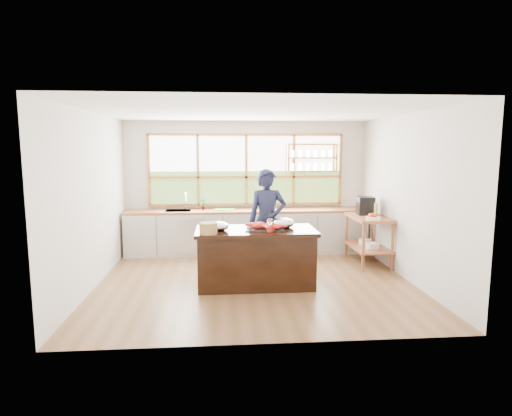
{
  "coord_description": "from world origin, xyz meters",
  "views": [
    {
      "loc": [
        -0.52,
        -6.7,
        2.14
      ],
      "look_at": [
        0.03,
        0.15,
        1.18
      ],
      "focal_mm": 30.0,
      "sensor_mm": 36.0,
      "label": 1
    }
  ],
  "objects": [
    {
      "name": "potted_plant",
      "position": [
        -0.9,
        2.0,
        1.02
      ],
      "size": [
        0.15,
        0.12,
        0.24
      ],
      "primitive_type": "imported",
      "rotation": [
        0.0,
        0.0,
        0.3
      ],
      "color": "slate",
      "rests_on": "back_counter"
    },
    {
      "name": "espresso_machine",
      "position": [
        2.19,
        1.12,
        1.07
      ],
      "size": [
        0.33,
        0.35,
        0.34
      ],
      "primitive_type": "cube",
      "rotation": [
        0.0,
        0.0,
        -0.1
      ],
      "color": "black",
      "rests_on": "right_shelf_unit"
    },
    {
      "name": "lobster_pile",
      "position": [
        0.14,
        -0.26,
        0.96
      ],
      "size": [
        0.55,
        0.48,
        0.08
      ],
      "color": "red",
      "rests_on": "slate_board"
    },
    {
      "name": "wine_glass",
      "position": [
        0.18,
        -0.53,
        1.06
      ],
      "size": [
        0.08,
        0.08,
        0.22
      ],
      "color": "white",
      "rests_on": "island"
    },
    {
      "name": "cutting_board",
      "position": [
        -0.47,
        1.94,
        0.91
      ],
      "size": [
        0.46,
        0.39,
        0.01
      ],
      "primitive_type": "cube",
      "rotation": [
        0.0,
        0.0,
        -0.25
      ],
      "color": "green",
      "rests_on": "back_counter"
    },
    {
      "name": "slate_board",
      "position": [
        0.15,
        -0.25,
        0.91
      ],
      "size": [
        0.55,
        0.41,
        0.02
      ],
      "primitive_type": "cube",
      "rotation": [
        0.0,
        0.0,
        0.01
      ],
      "color": "black",
      "rests_on": "island"
    },
    {
      "name": "island",
      "position": [
        0.0,
        -0.2,
        0.45
      ],
      "size": [
        1.85,
        0.9,
        0.9
      ],
      "color": "black",
      "rests_on": "ground_plane"
    },
    {
      "name": "wicker_basket",
      "position": [
        -0.72,
        -0.51,
        0.98
      ],
      "size": [
        0.26,
        0.26,
        0.17
      ],
      "primitive_type": "cylinder",
      "color": "tan",
      "rests_on": "island"
    },
    {
      "name": "ground_plane",
      "position": [
        0.0,
        0.0,
        0.0
      ],
      "size": [
        5.0,
        5.0,
        0.0
      ],
      "primitive_type": "plane",
      "color": "brown"
    },
    {
      "name": "wine_bottle",
      "position": [
        2.24,
        0.69,
        1.04
      ],
      "size": [
        0.07,
        0.07,
        0.28
      ],
      "primitive_type": "cylinder",
      "rotation": [
        0.0,
        0.0,
        0.05
      ],
      "color": "#95A748",
      "rests_on": "right_shelf_unit"
    },
    {
      "name": "right_shelf_unit",
      "position": [
        2.19,
        0.89,
        0.6
      ],
      "size": [
        0.62,
        1.1,
        0.9
      ],
      "color": "brown",
      "rests_on": "ground_plane"
    },
    {
      "name": "cook",
      "position": [
        0.26,
        0.56,
        0.9
      ],
      "size": [
        0.66,
        0.44,
        1.79
      ],
      "primitive_type": "imported",
      "rotation": [
        0.0,
        0.0,
        -0.02
      ],
      "color": "#181C36",
      "rests_on": "ground_plane"
    },
    {
      "name": "mixing_bowl_right",
      "position": [
        0.46,
        -0.07,
        0.97
      ],
      "size": [
        0.33,
        0.33,
        0.16
      ],
      "primitive_type": "ellipsoid",
      "color": "silver",
      "rests_on": "island"
    },
    {
      "name": "fruit_bowl",
      "position": [
        2.14,
        0.55,
        0.94
      ],
      "size": [
        0.25,
        0.25,
        0.11
      ],
      "color": "white",
      "rests_on": "right_shelf_unit"
    },
    {
      "name": "room_shell",
      "position": [
        0.02,
        0.51,
        1.75
      ],
      "size": [
        5.02,
        4.52,
        2.71
      ],
      "color": "beige",
      "rests_on": "ground_plane"
    },
    {
      "name": "parchment_roll",
      "position": [
        -0.71,
        -0.09,
        0.94
      ],
      "size": [
        0.23,
        0.3,
        0.08
      ],
      "primitive_type": "cylinder",
      "rotation": [
        1.57,
        0.0,
        0.56
      ],
      "color": "silver",
      "rests_on": "island"
    },
    {
      "name": "mixing_bowl_left",
      "position": [
        -0.57,
        -0.26,
        0.96
      ],
      "size": [
        0.3,
        0.3,
        0.15
      ],
      "primitive_type": "ellipsoid",
      "color": "silver",
      "rests_on": "island"
    },
    {
      "name": "back_counter",
      "position": [
        -0.02,
        1.94,
        0.45
      ],
      "size": [
        4.9,
        0.63,
        0.9
      ],
      "color": "beige",
      "rests_on": "ground_plane"
    }
  ]
}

